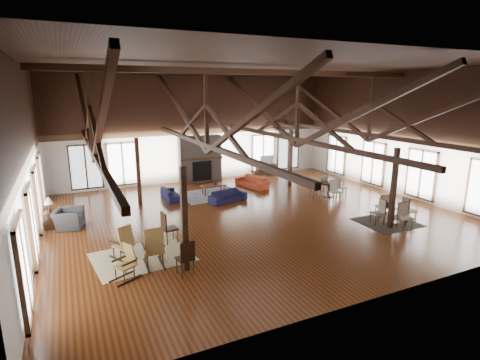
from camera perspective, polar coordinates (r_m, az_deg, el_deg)
name	(u,v)px	position (r m, az deg, el deg)	size (l,w,h in m)	color
floor	(254,215)	(15.67, 2.10, -5.36)	(16.00, 16.00, 0.00)	#603214
ceiling	(255,65)	(14.86, 2.30, 17.10)	(16.00, 14.00, 0.02)	black
wall_back	(197,128)	(21.39, -6.52, 7.87)	(16.00, 0.02, 6.00)	silver
wall_front	(392,181)	(9.43, 22.12, -0.15)	(16.00, 0.02, 6.00)	silver
wall_left	(25,159)	(13.38, -29.93, 2.82)	(0.02, 14.00, 6.00)	silver
wall_right	(400,134)	(19.93, 23.22, 6.47)	(0.02, 14.00, 6.00)	silver
roof_truss	(255,117)	(14.87, 2.23, 9.50)	(15.60, 14.07, 3.14)	black
post_grid	(254,180)	(15.25, 2.15, 0.07)	(8.16, 7.16, 3.05)	black
fireplace	(200,159)	(21.32, -6.12, 3.22)	(2.50, 0.69, 2.60)	#726157
ceiling_fan	(279,127)	(14.26, 5.89, 8.08)	(1.60, 1.60, 0.75)	black
sofa_navy_front	(228,196)	(17.45, -1.86, -2.47)	(1.81, 0.71, 0.53)	#141233
sofa_navy_left	(171,194)	(18.12, -10.41, -2.12)	(0.68, 1.75, 0.51)	#131435
sofa_orange	(252,182)	(20.12, 1.82, -0.24)	(0.77, 1.98, 0.58)	#AC3B21
coffee_table	(213,186)	(18.80, -4.11, -0.89)	(1.25, 0.69, 0.46)	brown
vase	(216,183)	(18.73, -3.73, -0.49)	(0.16, 0.16, 0.17)	#B2B2B2
armchair	(69,219)	(15.58, -24.64, -5.38)	(0.95, 1.08, 0.70)	#2F3032
side_table_lamp	(50,216)	(15.77, -26.92, -4.96)	(0.48, 0.48, 1.24)	black
rocking_chair_a	(124,243)	(12.11, -17.23, -9.21)	(0.79, 0.96, 1.09)	olive
rocking_chair_b	(154,249)	(11.35, -12.99, -10.15)	(0.56, 0.97, 1.23)	olive
rocking_chair_c	(127,262)	(10.94, -16.82, -11.90)	(0.89, 0.74, 1.01)	olive
side_chair_a	(167,225)	(12.92, -11.09, -6.78)	(0.53, 0.53, 1.11)	black
side_chair_b	(186,255)	(10.69, -8.20, -11.31)	(0.50, 0.50, 1.04)	black
cafe_table_near	(394,211)	(15.84, 22.37, -4.33)	(1.92, 1.92, 0.98)	black
cafe_table_far	(329,187)	(18.72, 13.34, -1.04)	(1.89, 1.89, 0.96)	black
cup_near	(393,203)	(15.81, 22.26, -3.33)	(0.13, 0.13, 0.11)	#B2B2B2
cup_far	(328,182)	(18.59, 13.31, -0.31)	(0.13, 0.13, 0.10)	#B2B2B2
tv_console	(265,169)	(23.30, 3.90, 1.69)	(1.23, 0.46, 0.62)	black
television	(266,160)	(23.19, 3.95, 3.10)	(0.96, 0.13, 0.55)	#B2B2B2
rug_tan	(142,257)	(12.29, -14.68, -11.26)	(2.88, 2.26, 0.01)	#C1B186
rug_navy	(211,194)	(18.72, -4.49, -2.22)	(3.08, 2.31, 0.01)	#1A214A
rug_dark	(387,222)	(15.90, 21.49, -6.02)	(2.12, 1.93, 0.01)	black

